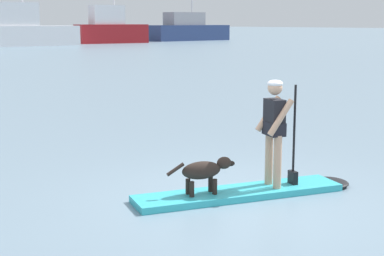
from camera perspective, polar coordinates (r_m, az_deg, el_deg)
ground_plane at (r=8.81m, az=4.57°, el=-6.61°), size 400.00×400.00×0.00m
paddleboard at (r=8.90m, az=5.91°, el=-6.13°), size 3.45×1.94×0.10m
person_paddler at (r=8.84m, az=8.05°, el=0.26°), size 0.68×0.60×1.61m
dog at (r=8.47m, az=1.23°, el=-4.16°), size 1.00×0.48×0.52m
moored_boat_starboard at (r=64.08m, az=-16.67°, el=9.11°), size 12.64×5.67×12.23m
moored_boat_far_starboard at (r=70.42m, az=-7.92°, el=9.50°), size 8.73×4.86×11.87m
moored_boat_port at (r=79.36m, az=-0.40°, el=9.51°), size 11.71×4.77×12.08m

